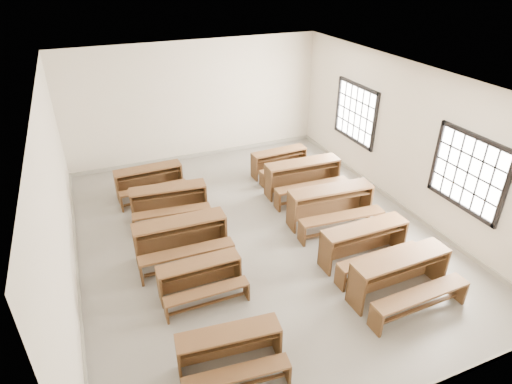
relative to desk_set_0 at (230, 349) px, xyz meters
name	(u,v)px	position (x,y,z in m)	size (l,w,h in m)	color
room	(260,137)	(1.68, 2.89, 1.77)	(8.50, 8.50, 3.20)	slate
desk_set_0	(230,349)	(0.00, 0.00, 0.00)	(1.50, 0.89, 0.64)	brown
desk_set_1	(200,276)	(0.05, 1.62, -0.01)	(1.40, 0.72, 0.63)	brown
desk_set_2	(181,236)	(0.01, 2.76, 0.08)	(1.75, 0.94, 0.78)	brown
desk_set_3	(169,200)	(0.10, 4.22, 0.05)	(1.70, 1.00, 0.73)	brown
desk_set_4	(149,179)	(-0.11, 5.39, 0.03)	(1.59, 0.87, 0.70)	brown
desk_set_5	(401,274)	(3.11, 0.28, 0.08)	(1.77, 0.95, 0.79)	brown
desk_set_6	(365,242)	(3.12, 1.30, 0.06)	(1.68, 0.89, 0.75)	brown
desk_set_7	(331,203)	(3.23, 2.68, 0.10)	(1.87, 1.07, 0.81)	brown
desk_set_8	(303,175)	(3.31, 4.07, 0.10)	(1.84, 1.01, 0.81)	brown
desk_set_9	(280,161)	(3.22, 5.20, 0.01)	(1.51, 0.84, 0.66)	brown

